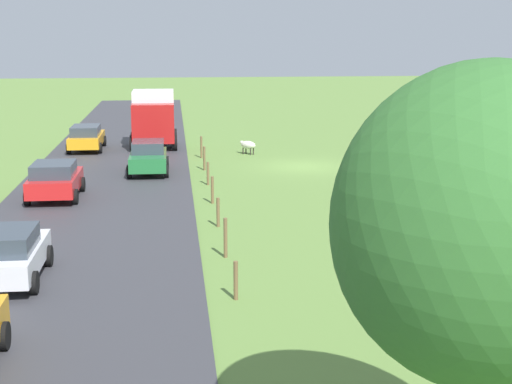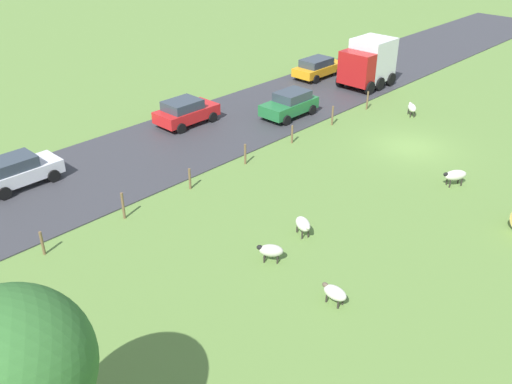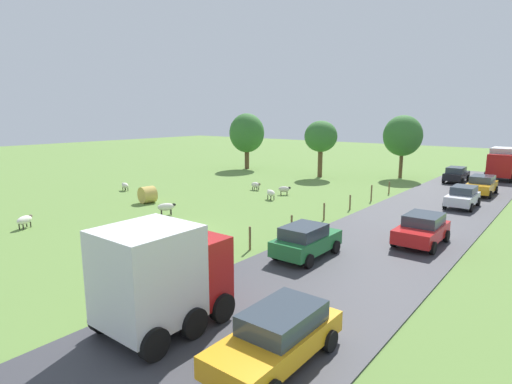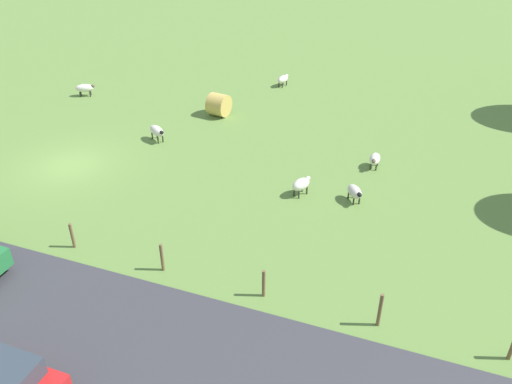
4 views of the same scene
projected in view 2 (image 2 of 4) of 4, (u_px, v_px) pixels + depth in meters
ground_plane at (411, 147)px, 31.58m from camera, size 160.00×160.00×0.00m
road_strip at (279, 105)px, 37.69m from camera, size 8.00×80.00×0.06m
sheep_1 at (455, 175)px, 27.23m from camera, size 1.05×1.26×0.83m
sheep_3 at (271, 251)px, 21.70m from camera, size 1.06×0.97×0.75m
sheep_4 at (412, 108)px, 35.67m from camera, size 1.06×1.08×0.79m
sheep_5 at (335, 293)px, 19.48m from camera, size 1.03×0.50×0.72m
sheep_6 at (303, 224)px, 23.32m from camera, size 1.11×0.89×0.81m
tree_0 at (10, 369)px, 11.24m from camera, size 3.56×3.56×6.15m
fence_post_0 at (367, 100)px, 36.67m from camera, size 0.12×0.12×1.24m
fence_post_1 at (332, 116)px, 34.23m from camera, size 0.12×0.12×1.24m
fence_post_2 at (292, 134)px, 31.83m from camera, size 0.12×0.12×1.09m
fence_post_3 at (245, 154)px, 29.38m from camera, size 0.12×0.12×1.15m
fence_post_4 at (190, 179)px, 26.95m from camera, size 0.12×0.12×1.09m
fence_post_5 at (123, 206)px, 24.47m from camera, size 0.12×0.12×1.29m
fence_post_6 at (42, 243)px, 22.08m from camera, size 0.12×0.12×1.07m
truck_1 at (368, 62)px, 40.27m from camera, size 2.79×3.96×3.44m
car_0 at (186, 111)px, 34.14m from camera, size 2.14×3.94×1.58m
car_2 at (18, 170)px, 27.04m from camera, size 1.93×3.87×1.55m
car_3 at (290, 104)px, 35.34m from camera, size 2.01×3.92×1.59m
car_4 at (318, 67)px, 42.71m from camera, size 2.02×4.43×1.50m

